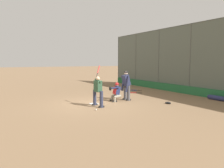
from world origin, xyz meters
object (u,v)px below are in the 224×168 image
object	(u,v)px
catcher_behind_plate	(116,92)
equipment_bag_dugout_side	(216,98)
fielding_glove_on_dirt	(168,103)
spare_bat_near_backstop	(135,90)
baseball_loose	(96,110)
spare_bat_by_padding	(134,93)
batter_at_plate	(98,90)
umpire_home	(126,85)

from	to	relation	value
catcher_behind_plate	equipment_bag_dugout_side	bearing A→B (deg)	-108.99
fielding_glove_on_dirt	equipment_bag_dugout_side	bearing A→B (deg)	-99.27
catcher_behind_plate	spare_bat_near_backstop	distance (m)	4.86
fielding_glove_on_dirt	catcher_behind_plate	bearing A→B (deg)	45.89
spare_bat_near_backstop	equipment_bag_dugout_side	distance (m)	6.08
baseball_loose	spare_bat_by_padding	bearing A→B (deg)	-52.15
spare_bat_by_padding	baseball_loose	xyz separation A→B (m)	(-3.71, 4.77, 0.00)
catcher_behind_plate	baseball_loose	world-z (taller)	catcher_behind_plate
batter_at_plate	spare_bat_near_backstop	xyz separation A→B (m)	(3.99, -5.09, -0.80)
spare_bat_by_padding	baseball_loose	distance (m)	6.04
equipment_bag_dugout_side	catcher_behind_plate	bearing A→B (deg)	64.45
batter_at_plate	fielding_glove_on_dirt	size ratio (longest dim) A/B	6.63
spare_bat_near_backstop	fielding_glove_on_dirt	world-z (taller)	fielding_glove_on_dirt
umpire_home	spare_bat_by_padding	world-z (taller)	umpire_home
spare_bat_by_padding	equipment_bag_dugout_side	distance (m)	5.38
batter_at_plate	spare_bat_near_backstop	bearing A→B (deg)	-56.20
umpire_home	spare_bat_near_backstop	distance (m)	4.35
catcher_behind_plate	equipment_bag_dugout_side	world-z (taller)	catcher_behind_plate
spare_bat_by_padding	batter_at_plate	bearing A→B (deg)	71.72
spare_bat_near_backstop	fielding_glove_on_dirt	size ratio (longest dim) A/B	2.24
batter_at_plate	equipment_bag_dugout_side	world-z (taller)	batter_at_plate
catcher_behind_plate	equipment_bag_dugout_side	distance (m)	6.00
fielding_glove_on_dirt	batter_at_plate	bearing A→B (deg)	70.46
umpire_home	fielding_glove_on_dirt	xyz separation A→B (m)	(-2.10, -1.36, -0.87)
spare_bat_by_padding	equipment_bag_dugout_side	size ratio (longest dim) A/B	0.59
spare_bat_near_backstop	fielding_glove_on_dirt	bearing A→B (deg)	110.84
spare_bat_by_padding	equipment_bag_dugout_side	xyz separation A→B (m)	(-4.70, -2.62, 0.11)
catcher_behind_plate	spare_bat_by_padding	distance (m)	3.54
catcher_behind_plate	fielding_glove_on_dirt	distance (m)	2.98
spare_bat_near_backstop	baseball_loose	world-z (taller)	baseball_loose
catcher_behind_plate	spare_bat_by_padding	size ratio (longest dim) A/B	1.58
batter_at_plate	equipment_bag_dugout_side	bearing A→B (deg)	-109.07
equipment_bag_dugout_side	spare_bat_near_backstop	bearing A→B (deg)	17.25
spare_bat_near_backstop	catcher_behind_plate	bearing A→B (deg)	78.49
umpire_home	equipment_bag_dugout_side	xyz separation A→B (m)	(-2.64, -4.65, -0.78)
catcher_behind_plate	equipment_bag_dugout_side	xyz separation A→B (m)	(-2.58, -5.40, -0.43)
batter_at_plate	baseball_loose	bearing A→B (deg)	144.75
spare_bat_by_padding	baseball_loose	bearing A→B (deg)	75.59
batter_at_plate	catcher_behind_plate	xyz separation A→B (m)	(0.77, -1.49, -0.27)
equipment_bag_dugout_side	spare_bat_by_padding	bearing A→B (deg)	29.11
umpire_home	spare_bat_near_backstop	size ratio (longest dim) A/B	2.44
umpire_home	spare_bat_by_padding	bearing A→B (deg)	-41.10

